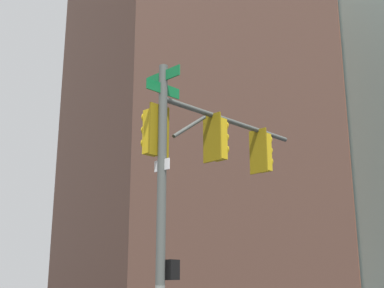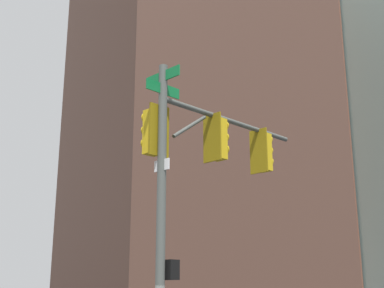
% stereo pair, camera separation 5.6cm
% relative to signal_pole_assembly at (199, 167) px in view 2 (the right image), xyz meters
% --- Properties ---
extents(signal_pole_assembly, '(2.07, 4.79, 7.22)m').
position_rel_signal_pole_assembly_xyz_m(signal_pole_assembly, '(0.00, 0.00, 0.00)').
color(signal_pole_assembly, '#4C514C').
rests_on(signal_pole_assembly, ground_plane).
extents(building_brick_nearside, '(19.24, 14.72, 42.67)m').
position_rel_signal_pole_assembly_xyz_m(building_brick_nearside, '(-24.37, 10.84, 16.21)').
color(building_brick_nearside, '#4C3328').
rests_on(building_brick_nearside, ground_plane).
extents(building_brick_midblock, '(21.28, 15.22, 38.90)m').
position_rel_signal_pole_assembly_xyz_m(building_brick_midblock, '(-42.93, 27.03, 14.33)').
color(building_brick_midblock, brown).
rests_on(building_brick_midblock, ground_plane).
extents(building_brick_farside, '(19.57, 15.72, 32.89)m').
position_rel_signal_pole_assembly_xyz_m(building_brick_farside, '(-59.47, 23.30, 11.32)').
color(building_brick_farside, brown).
rests_on(building_brick_farside, ground_plane).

